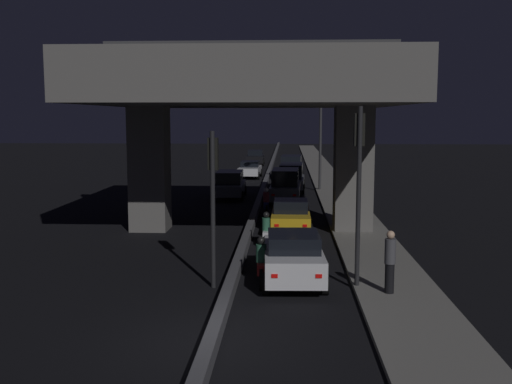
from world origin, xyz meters
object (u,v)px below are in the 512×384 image
(car_grey_lead_oncoming, at_px, (230,184))
(car_black_third_oncoming, at_px, (255,158))
(traffic_light_right_of_median, at_px, (359,166))
(pedestrian_on_sidewalk, at_px, (390,261))
(motorcycle_blue_filtering_far, at_px, (266,204))
(car_grey_fourth, at_px, (291,176))
(car_white_lead, at_px, (293,257))
(car_taxi_yellow_second, at_px, (291,216))
(traffic_light_left_of_median, at_px, (213,181))
(motorcycle_white_filtering_mid, at_px, (266,232))
(car_grey_third, at_px, (285,186))
(motorcycle_red_filtering_near, at_px, (261,264))
(car_white_second_oncoming, at_px, (250,169))
(street_lamp, at_px, (316,129))
(car_grey_fifth, at_px, (291,167))

(car_grey_lead_oncoming, relative_size, car_black_third_oncoming, 1.00)
(traffic_light_right_of_median, relative_size, pedestrian_on_sidewalk, 3.01)
(car_grey_lead_oncoming, relative_size, motorcycle_blue_filtering_far, 2.46)
(traffic_light_right_of_median, relative_size, motorcycle_blue_filtering_far, 2.91)
(car_grey_fourth, bearing_deg, car_white_lead, -177.74)
(car_white_lead, distance_m, car_taxi_yellow_second, 8.18)
(traffic_light_right_of_median, bearing_deg, traffic_light_left_of_median, 179.90)
(car_taxi_yellow_second, height_order, motorcycle_white_filtering_mid, car_taxi_yellow_second)
(car_grey_third, xyz_separation_m, motorcycle_red_filtering_near, (-0.66, -17.48, -0.41))
(car_white_second_oncoming, height_order, motorcycle_blue_filtering_far, motorcycle_blue_filtering_far)
(car_grey_fourth, distance_m, motorcycle_red_filtering_near, 23.38)
(traffic_light_left_of_median, relative_size, car_white_lead, 1.15)
(motorcycle_blue_filtering_far, bearing_deg, car_taxi_yellow_second, -168.44)
(car_grey_fourth, distance_m, pedestrian_on_sidewalk, 24.63)
(car_white_lead, relative_size, pedestrian_on_sidewalk, 2.28)
(street_lamp, relative_size, pedestrian_on_sidewalk, 3.99)
(traffic_light_left_of_median, distance_m, car_taxi_yellow_second, 9.40)
(traffic_light_right_of_median, relative_size, car_grey_lead_oncoming, 1.18)
(car_grey_third, bearing_deg, motorcycle_white_filtering_mid, 178.79)
(car_white_second_oncoming, bearing_deg, motorcycle_white_filtering_mid, 6.79)
(car_grey_fifth, bearing_deg, motorcycle_red_filtering_near, -179.51)
(car_white_second_oncoming, xyz_separation_m, motorcycle_white_filtering_mid, (2.32, -26.78, -0.12))
(car_black_third_oncoming, distance_m, motorcycle_blue_filtering_far, 32.77)
(car_grey_lead_oncoming, bearing_deg, car_grey_fifth, 160.37)
(car_white_lead, distance_m, car_grey_lead_oncoming, 19.68)
(traffic_light_left_of_median, bearing_deg, motorcycle_white_filtering_mid, 76.23)
(traffic_light_right_of_median, distance_m, motorcycle_white_filtering_mid, 7.05)
(motorcycle_red_filtering_near, bearing_deg, car_grey_fifth, -4.29)
(traffic_light_right_of_median, relative_size, car_taxi_yellow_second, 1.35)
(car_grey_fourth, xyz_separation_m, motorcycle_blue_filtering_far, (-1.37, -10.40, -0.38))
(traffic_light_right_of_median, bearing_deg, street_lamp, 90.41)
(traffic_light_right_of_median, height_order, car_grey_lead_oncoming, traffic_light_right_of_median)
(street_lamp, bearing_deg, car_grey_fifth, 101.75)
(traffic_light_left_of_median, xyz_separation_m, motorcycle_red_filtering_near, (1.42, 0.29, -2.58))
(car_grey_third, distance_m, car_white_second_oncoming, 14.95)
(traffic_light_right_of_median, xyz_separation_m, car_black_third_oncoming, (-5.50, 45.93, -2.90))
(car_taxi_yellow_second, bearing_deg, street_lamp, -6.48)
(car_taxi_yellow_second, xyz_separation_m, car_black_third_oncoming, (-3.58, 37.17, 0.05))
(car_grey_third, bearing_deg, car_white_lead, -176.85)
(motorcycle_red_filtering_near, height_order, motorcycle_white_filtering_mid, motorcycle_red_filtering_near)
(street_lamp, xyz_separation_m, car_taxi_yellow_second, (-1.75, -14.78, -3.56))
(car_white_lead, xyz_separation_m, motorcycle_white_filtering_mid, (-1.02, 5.05, -0.21))
(car_grey_lead_oncoming, bearing_deg, motorcycle_blue_filtering_far, 20.49)
(car_taxi_yellow_second, xyz_separation_m, car_white_second_oncoming, (-3.30, 23.65, -0.01))
(car_taxi_yellow_second, relative_size, motorcycle_white_filtering_mid, 2.15)
(car_grey_fifth, xyz_separation_m, motorcycle_blue_filtering_far, (-1.40, -17.98, -0.39))
(street_lamp, xyz_separation_m, car_grey_third, (-2.03, -5.76, -3.24))
(car_white_lead, xyz_separation_m, pedestrian_on_sidewalk, (2.72, -1.42, 0.24))
(car_taxi_yellow_second, bearing_deg, car_white_lead, -179.52)
(traffic_light_left_of_median, bearing_deg, car_black_third_oncoming, 91.52)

